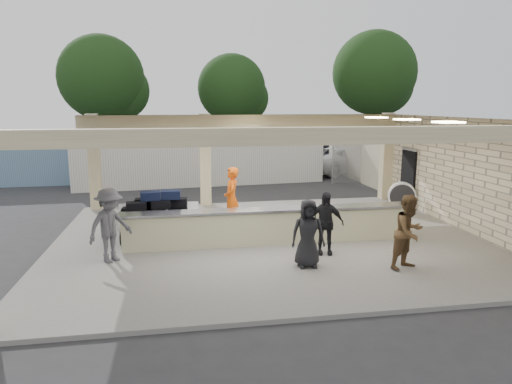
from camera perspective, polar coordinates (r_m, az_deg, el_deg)
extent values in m
plane|color=#2A2A2D|center=(13.23, 1.54, -6.16)|extent=(120.00, 120.00, 0.00)
cube|color=slate|center=(13.22, 1.54, -5.96)|extent=(12.00, 10.00, 0.10)
cube|color=tan|center=(12.66, 1.62, 9.17)|extent=(12.00, 10.00, 0.02)
cube|color=beige|center=(15.17, 24.43, 1.84)|extent=(0.02, 10.00, 3.50)
cube|color=black|center=(17.93, 18.46, 1.57)|extent=(0.10, 0.95, 2.10)
cube|color=tan|center=(17.35, -1.47, 8.64)|extent=(12.00, 0.50, 0.60)
cube|color=tan|center=(7.97, 8.47, 6.96)|extent=(12.00, 0.30, 0.30)
cube|color=tan|center=(17.55, -19.55, 3.46)|extent=(0.40, 0.40, 3.50)
cube|color=tan|center=(17.31, -6.38, 3.92)|extent=(0.40, 0.40, 3.50)
cube|color=tan|center=(19.20, 15.98, 4.25)|extent=(0.40, 0.40, 3.50)
cube|color=white|center=(17.12, -1.34, 7.54)|extent=(1.30, 0.12, 0.06)
cube|color=#FFEABF|center=(15.26, 14.80, 9.00)|extent=(0.55, 0.55, 0.04)
cube|color=#FFEABF|center=(13.46, 18.33, 8.60)|extent=(0.55, 0.55, 0.04)
cube|color=#FFEABF|center=(11.73, 22.90, 8.04)|extent=(0.55, 0.55, 0.04)
cube|color=#C0BB8F|center=(12.61, 2.00, -4.43)|extent=(8.00, 0.50, 0.90)
cube|color=#B7B7BC|center=(12.48, 2.01, -2.22)|extent=(8.20, 0.58, 0.06)
cube|color=white|center=(13.32, -12.15, -3.34)|extent=(2.36, 1.44, 0.11)
cylinder|color=black|center=(13.01, -16.34, -5.59)|extent=(0.12, 0.38, 0.37)
cylinder|color=black|center=(14.00, -15.81, -4.40)|extent=(0.12, 0.38, 0.37)
cylinder|color=black|center=(12.89, -8.03, -5.40)|extent=(0.12, 0.38, 0.37)
cylinder|color=black|center=(13.89, -8.10, -4.22)|extent=(0.12, 0.38, 0.37)
cube|color=white|center=(13.96, -12.02, -1.89)|extent=(2.34, 0.08, 0.28)
cube|color=white|center=(12.59, -12.36, -3.29)|extent=(2.34, 0.08, 0.28)
cube|color=black|center=(13.07, -15.53, -2.96)|extent=(0.55, 0.36, 0.24)
cube|color=black|center=(13.01, -12.66, -2.89)|extent=(0.55, 0.36, 0.24)
cube|color=black|center=(12.98, -9.77, -2.82)|extent=(0.55, 0.36, 0.24)
cube|color=black|center=(13.62, -15.26, -2.40)|extent=(0.55, 0.36, 0.24)
cube|color=black|center=(13.56, -12.51, -2.33)|extent=(0.55, 0.36, 0.24)
cube|color=black|center=(13.53, -9.74, -2.26)|extent=(0.55, 0.36, 0.24)
cube|color=black|center=(13.09, -14.72, -1.77)|extent=(0.55, 0.36, 0.24)
cube|color=black|center=(13.22, -11.82, -1.52)|extent=(0.55, 0.36, 0.24)
cube|color=black|center=(13.38, -9.78, -1.29)|extent=(0.55, 0.36, 0.24)
cube|color=black|center=(13.52, -13.74, -1.32)|extent=(0.55, 0.36, 0.24)
cube|color=black|center=(13.18, -13.08, -0.48)|extent=(0.55, 0.36, 0.24)
cube|color=black|center=(13.24, -10.63, -0.33)|extent=(0.55, 0.36, 0.24)
cylinder|color=white|center=(17.07, 17.77, -0.42)|extent=(1.01, 0.67, 0.96)
cylinder|color=black|center=(17.07, 17.77, -0.42)|extent=(0.92, 0.66, 0.85)
cube|color=white|center=(17.01, 16.73, -1.87)|extent=(0.06, 0.53, 0.32)
cube|color=white|center=(17.30, 18.63, -1.77)|extent=(0.06, 0.53, 0.32)
imported|color=#E6530C|center=(13.84, -3.07, -0.86)|extent=(0.44, 0.73, 1.93)
imported|color=brown|center=(11.17, 18.58, -4.76)|extent=(0.93, 0.69, 1.75)
imported|color=black|center=(11.75, 8.60, -3.86)|extent=(1.00, 0.54, 1.62)
imported|color=#48484D|center=(11.59, -17.80, -3.99)|extent=(1.14, 1.10, 1.82)
imported|color=black|center=(10.80, 6.50, -5.14)|extent=(0.81, 0.37, 1.62)
imported|color=silver|center=(26.65, 11.26, 3.96)|extent=(5.86, 4.34, 1.52)
imported|color=silver|center=(28.32, 17.79, 4.02)|extent=(4.84, 2.10, 1.49)
imported|color=black|center=(29.89, 9.26, 4.66)|extent=(4.09, 4.05, 1.42)
cube|color=silver|center=(22.89, -6.86, 4.35)|extent=(12.22, 3.57, 2.61)
cylinder|color=gray|center=(22.85, 9.54, 3.50)|extent=(0.06, 0.06, 2.00)
cylinder|color=gray|center=(23.58, 14.15, 3.55)|extent=(0.06, 0.06, 2.00)
cylinder|color=gray|center=(24.45, 18.45, 3.57)|extent=(0.06, 0.06, 2.00)
cylinder|color=gray|center=(25.45, 22.44, 3.57)|extent=(0.06, 0.06, 2.00)
cylinder|color=gray|center=(26.56, 26.11, 3.56)|extent=(0.06, 0.06, 2.00)
cube|color=gray|center=(25.45, 22.44, 3.57)|extent=(12.00, 0.02, 2.00)
cylinder|color=gray|center=(25.36, 22.60, 5.81)|extent=(12.00, 0.05, 0.05)
cylinder|color=#382619|center=(36.86, -18.42, 7.81)|extent=(0.70, 0.70, 4.50)
sphere|color=black|center=(36.88, -18.77, 13.39)|extent=(6.30, 6.30, 6.30)
sphere|color=black|center=(37.28, -16.67, 12.09)|extent=(4.50, 4.50, 4.50)
cylinder|color=#382619|center=(38.71, -3.02, 8.10)|extent=(0.70, 0.70, 4.00)
sphere|color=black|center=(38.69, -3.06, 12.83)|extent=(5.60, 5.60, 5.60)
sphere|color=black|center=(39.42, -1.39, 11.65)|extent=(4.00, 4.00, 4.00)
cylinder|color=#382619|center=(40.89, 14.29, 8.63)|extent=(0.70, 0.70, 5.00)
sphere|color=black|center=(40.95, 14.56, 14.22)|extent=(7.00, 7.00, 7.00)
sphere|color=black|center=(41.94, 15.69, 12.71)|extent=(5.00, 5.00, 5.00)
cube|color=beige|center=(25.50, 18.48, 5.21)|extent=(6.00, 8.00, 3.20)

